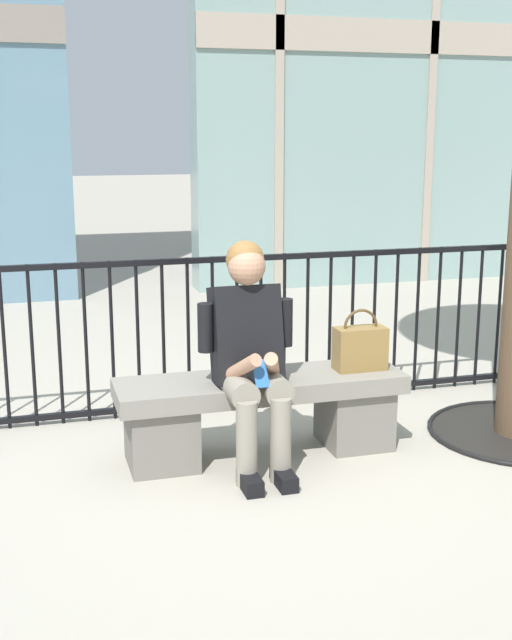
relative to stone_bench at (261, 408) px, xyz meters
The scene contains 5 objects.
ground_plane 0.27m from the stone_bench, ahead, with size 60.00×60.00×0.00m, color #A8A091.
stone_bench is the anchor object (origin of this frame).
seated_person_with_phone 0.41m from the stone_bench, 127.14° to the right, with size 0.52×0.66×1.21m.
handbag_on_bench 0.66m from the stone_bench, ahead, with size 0.29×0.14×0.35m.
plaza_railing 0.85m from the stone_bench, 90.00° to the left, with size 9.76×0.04×1.00m.
Camera 1 is at (-1.22, -4.13, 1.77)m, focal length 45.96 mm.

